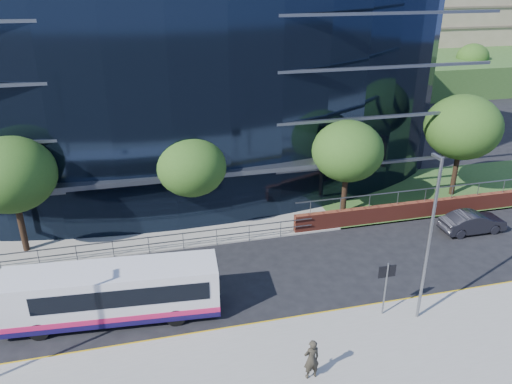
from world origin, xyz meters
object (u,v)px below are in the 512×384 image
object	(u,v)px
tree_far_c	(348,151)
city_bus	(114,293)
tree_far_b	(191,167)
tree_dist_f	(473,57)
parked_car	(473,222)
streetlight_east	(429,237)
pedestrian_b	(312,359)
street_sign	(386,278)
tree_far_a	(11,175)
tree_far_d	(463,127)
tree_dist_e	(373,62)

from	to	relation	value
tree_far_c	city_bus	distance (m)	16.94
tree_far_b	tree_dist_f	world-z (taller)	same
parked_car	streetlight_east	bearing A→B (deg)	131.13
tree_dist_f	pedestrian_b	xyz separation A→B (m)	(-40.20, -46.60, -3.15)
tree_far_c	pedestrian_b	xyz separation A→B (m)	(-7.20, -13.60, -3.47)
city_bus	parked_car	size ratio (longest dim) A/B	2.43
city_bus	street_sign	bearing A→B (deg)	-8.83
street_sign	tree_far_a	world-z (taller)	tree_far_a
tree_far_c	streetlight_east	bearing A→B (deg)	-95.11
tree_far_c	tree_dist_f	xyz separation A→B (m)	(33.00, 33.00, -0.33)
street_sign	pedestrian_b	xyz separation A→B (m)	(-4.70, -3.02, -1.09)
tree_far_b	tree_far_d	world-z (taller)	tree_far_d
tree_far_d	tree_dist_e	distance (m)	31.06
tree_far_a	city_bus	distance (m)	9.88
tree_far_c	parked_car	bearing A→B (deg)	-31.68
tree_far_d	city_bus	distance (m)	25.59
tree_far_c	pedestrian_b	bearing A→B (deg)	-117.90
street_sign	tree_far_d	bearing A→B (deg)	45.22
street_sign	tree_dist_e	size ratio (longest dim) A/B	0.43
tree_dist_e	parked_car	world-z (taller)	tree_dist_e
parked_car	tree_dist_e	bearing A→B (deg)	-15.93
tree_far_b	parked_car	world-z (taller)	tree_far_b
streetlight_east	city_bus	world-z (taller)	streetlight_east
tree_dist_e	street_sign	bearing A→B (deg)	-115.12
streetlight_east	pedestrian_b	world-z (taller)	streetlight_east
tree_far_d	parked_car	size ratio (longest dim) A/B	1.80
tree_dist_e	streetlight_east	world-z (taller)	streetlight_east
tree_far_a	tree_dist_f	size ratio (longest dim) A/B	1.15
tree_far_c	tree_dist_f	size ratio (longest dim) A/B	1.08
tree_far_c	tree_dist_e	distance (m)	35.36
street_sign	tree_far_b	distance (m)	13.54
tree_dist_f	tree_far_c	bearing A→B (deg)	-135.00
parked_car	pedestrian_b	distance (m)	16.93
tree_dist_f	tree_far_d	bearing A→B (deg)	-126.87
tree_dist_e	parked_car	distance (m)	36.88
city_bus	pedestrian_b	world-z (taller)	city_bus
tree_far_c	streetlight_east	xyz separation A→B (m)	(-1.00, -11.17, -0.10)
tree_far_d	tree_dist_e	size ratio (longest dim) A/B	1.14
tree_dist_e	pedestrian_b	xyz separation A→B (m)	(-24.20, -44.60, -3.47)
tree_far_b	tree_dist_f	size ratio (longest dim) A/B	1.00
tree_dist_e	tree_dist_f	size ratio (longest dim) A/B	1.08
tree_dist_f	parked_car	world-z (taller)	tree_dist_f
tree_dist_e	parked_car	xyz separation A→B (m)	(-10.08, -35.27, -3.86)
tree_far_c	streetlight_east	world-z (taller)	streetlight_east
tree_far_a	city_bus	xyz separation A→B (m)	(5.21, -7.65, -3.44)
tree_far_a	city_bus	bearing A→B (deg)	-55.74
city_bus	pedestrian_b	distance (m)	9.65
city_bus	tree_far_d	bearing A→B (deg)	24.59
tree_far_d	parked_car	world-z (taller)	tree_far_d
streetlight_east	city_bus	xyz separation A→B (m)	(-13.79, 3.52, -3.02)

